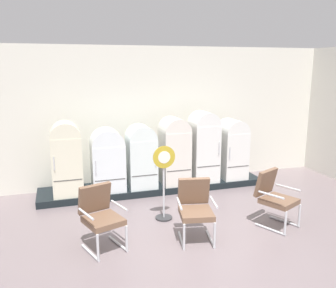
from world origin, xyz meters
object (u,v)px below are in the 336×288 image
(refrigerator_5, at_px, (232,147))
(armchair_right, at_px, (274,195))
(refrigerator_4, at_px, (204,144))
(refrigerator_0, at_px, (66,156))
(refrigerator_1, at_px, (108,158))
(armchair_center, at_px, (195,206))
(refrigerator_2, at_px, (141,155))
(refrigerator_3, at_px, (174,149))
(armchair_left, at_px, (100,214))
(sign_stand, at_px, (164,186))

(refrigerator_5, xyz_separation_m, armchair_right, (-0.37, -2.37, -0.34))
(refrigerator_4, relative_size, refrigerator_5, 1.15)
(refrigerator_0, relative_size, refrigerator_5, 1.09)
(refrigerator_1, distance_m, armchair_center, 2.66)
(refrigerator_2, xyz_separation_m, refrigerator_3, (0.78, 0.03, 0.07))
(armchair_right, bearing_deg, armchair_center, -177.69)
(refrigerator_1, xyz_separation_m, armchair_center, (1.09, -2.40, -0.30))
(armchair_left, xyz_separation_m, armchair_right, (3.06, -0.10, 0.00))
(refrigerator_1, height_order, armchair_right, refrigerator_1)
(refrigerator_4, distance_m, sign_stand, 2.12)
(armchair_left, relative_size, armchair_center, 1.00)
(refrigerator_5, bearing_deg, refrigerator_4, -178.94)
(refrigerator_3, bearing_deg, armchair_left, -130.87)
(sign_stand, bearing_deg, refrigerator_5, 35.14)
(refrigerator_5, distance_m, sign_stand, 2.68)
(refrigerator_5, relative_size, armchair_left, 1.42)
(armchair_right, height_order, sign_stand, sign_stand)
(refrigerator_5, distance_m, armchair_center, 3.11)
(refrigerator_0, relative_size, refrigerator_3, 1.01)
(refrigerator_2, xyz_separation_m, armchair_center, (0.34, -2.41, -0.33))
(refrigerator_1, bearing_deg, refrigerator_2, 0.18)
(sign_stand, bearing_deg, armchair_center, -73.02)
(refrigerator_5, bearing_deg, armchair_left, -146.60)
(sign_stand, bearing_deg, refrigerator_0, 138.01)
(refrigerator_3, relative_size, sign_stand, 1.09)
(refrigerator_1, relative_size, refrigerator_2, 0.97)
(refrigerator_0, xyz_separation_m, armchair_left, (0.42, -2.24, -0.41))
(refrigerator_3, distance_m, refrigerator_5, 1.47)
(refrigerator_5, bearing_deg, armchair_center, -128.18)
(refrigerator_0, bearing_deg, refrigerator_1, 0.38)
(refrigerator_5, relative_size, armchair_center, 1.42)
(refrigerator_5, bearing_deg, refrigerator_1, -179.52)
(refrigerator_1, height_order, armchair_left, refrigerator_1)
(armchair_center, xyz_separation_m, sign_stand, (-0.27, 0.89, 0.09))
(refrigerator_1, distance_m, refrigerator_3, 1.54)
(refrigerator_1, bearing_deg, armchair_left, -101.00)
(armchair_left, bearing_deg, armchair_right, -1.88)
(refrigerator_2, distance_m, armchair_right, 3.02)
(refrigerator_0, bearing_deg, sign_stand, -41.99)
(refrigerator_4, height_order, refrigerator_5, refrigerator_4)
(refrigerator_0, bearing_deg, armchair_left, -79.41)
(refrigerator_0, height_order, refrigerator_2, refrigerator_0)
(refrigerator_0, bearing_deg, refrigerator_3, 0.93)
(refrigerator_1, xyz_separation_m, refrigerator_4, (2.25, 0.01, 0.16))
(armchair_right, relative_size, sign_stand, 0.71)
(refrigerator_1, relative_size, refrigerator_5, 0.96)
(refrigerator_4, height_order, armchair_center, refrigerator_4)
(armchair_right, distance_m, armchair_center, 1.54)
(refrigerator_3, distance_m, refrigerator_4, 0.72)
(refrigerator_1, height_order, armchair_center, refrigerator_1)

